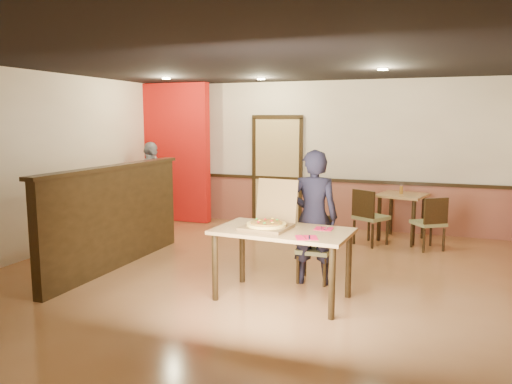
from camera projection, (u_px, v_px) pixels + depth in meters
floor at (254, 278)px, 6.58m from camera, size 7.00×7.00×0.00m
ceiling at (254, 60)px, 6.18m from camera, size 7.00×7.00×0.00m
wall_back at (317, 155)px, 9.63m from camera, size 7.00×0.00×7.00m
wall_left at (39, 164)px, 7.59m from camera, size 0.00×7.00×7.00m
wainscot_back at (316, 203)px, 9.74m from camera, size 7.00×0.04×0.90m
chair_rail_back at (316, 180)px, 9.65m from camera, size 7.00×0.06×0.06m
back_door at (277, 171)px, 9.92m from camera, size 0.90×0.06×2.10m
booth_partition at (115, 216)px, 6.98m from camera, size 0.20×3.10×1.44m
red_accent_panel at (173, 153)px, 10.17m from camera, size 1.60×0.20×2.78m
spot_a at (166, 78)px, 8.65m from camera, size 0.14×0.14×0.02m
spot_b at (261, 79)px, 8.78m from camera, size 0.14×0.14×0.02m
spot_c at (383, 69)px, 7.09m from camera, size 0.14×0.14×0.02m
main_table at (283, 239)px, 5.72m from camera, size 1.59×0.98×0.82m
diner_chair at (316, 245)px, 6.44m from camera, size 0.42×0.42×0.84m
side_chair_left at (368, 215)px, 8.23m from camera, size 0.63×0.63×0.94m
side_chair_right at (431, 221)px, 7.91m from camera, size 0.60×0.60×0.87m
side_table at (402, 204)px, 8.61m from camera, size 0.90×0.90×0.80m
diner at (313, 217)px, 6.25m from camera, size 0.70×0.53×1.71m
passerby at (151, 184)px, 9.66m from camera, size 0.70×1.05×1.65m
pizza_box at (268, 222)px, 5.77m from camera, size 0.56×0.65×0.54m
pizza at (266, 224)px, 5.72m from camera, size 0.52×0.52×0.03m
napkin_near at (307, 238)px, 5.30m from camera, size 0.29×0.29×0.01m
napkin_far at (324, 229)px, 5.73m from camera, size 0.21×0.21×0.01m
condiment at (401, 190)px, 8.58m from camera, size 0.06×0.06×0.14m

